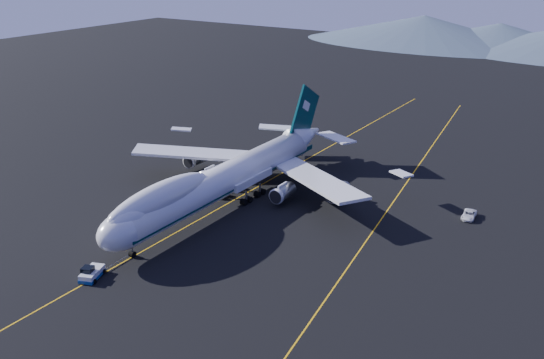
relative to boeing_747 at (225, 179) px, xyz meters
The scene contains 6 objects.
ground 5.81m from the boeing_747, 90.00° to the right, with size 500.00×500.00×0.00m, color black.
taxiway_line_main 5.80m from the boeing_747, 90.00° to the right, with size 0.25×220.00×0.01m, color #E2A40D.
taxiway_line_side 32.14m from the boeing_747, 18.38° to the left, with size 0.25×200.00×0.01m, color #E2A40D.
boeing_747 is the anchor object (origin of this frame).
pushback_tug 35.44m from the boeing_747, 90.66° to the right, with size 4.00×5.42×2.12m.
service_van 48.95m from the boeing_747, 25.13° to the left, with size 2.40×5.20×1.45m, color silver.
Camera 1 is at (70.10, -90.99, 50.06)m, focal length 40.00 mm.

